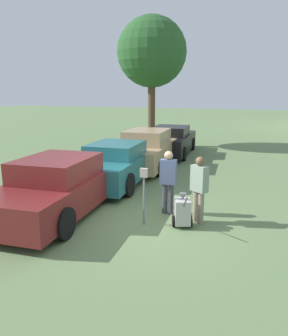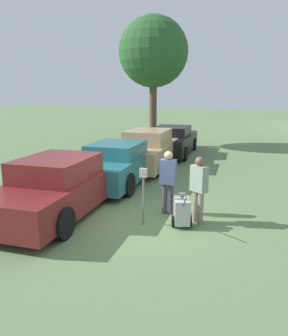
# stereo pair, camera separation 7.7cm
# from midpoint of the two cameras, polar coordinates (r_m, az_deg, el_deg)

# --- Properties ---
(ground_plane) EXTENTS (120.00, 120.00, 0.00)m
(ground_plane) POSITION_cam_midpoint_polar(r_m,az_deg,el_deg) (8.37, -0.51, -9.25)
(ground_plane) COLOR #607A4C
(parked_car_maroon) EXTENTS (2.52, 5.25, 1.53)m
(parked_car_maroon) POSITION_cam_midpoint_polar(r_m,az_deg,el_deg) (9.09, -14.43, -3.10)
(parked_car_maroon) COLOR maroon
(parked_car_maroon) RESTS_ON ground_plane
(parked_car_teal) EXTENTS (2.46, 5.13, 1.46)m
(parked_car_teal) POSITION_cam_midpoint_polar(r_m,az_deg,el_deg) (11.78, -4.75, 0.82)
(parked_car_teal) COLOR #23666B
(parked_car_teal) RESTS_ON ground_plane
(parked_car_tan) EXTENTS (2.48, 5.43, 1.62)m
(parked_car_tan) POSITION_cam_midpoint_polar(r_m,az_deg,el_deg) (14.31, 0.57, 3.22)
(parked_car_tan) COLOR tan
(parked_car_tan) RESTS_ON ground_plane
(parked_car_black) EXTENTS (2.49, 5.20, 1.48)m
(parked_car_black) POSITION_cam_midpoint_polar(r_m,az_deg,el_deg) (17.27, 4.63, 4.71)
(parked_car_black) COLOR black
(parked_car_black) RESTS_ON ground_plane
(parking_meter) EXTENTS (0.18, 0.09, 1.42)m
(parking_meter) POSITION_cam_midpoint_polar(r_m,az_deg,el_deg) (7.87, -0.29, -3.13)
(parking_meter) COLOR slate
(parking_meter) RESTS_ON ground_plane
(person_worker) EXTENTS (0.44, 0.26, 1.70)m
(person_worker) POSITION_cam_midpoint_polar(r_m,az_deg,el_deg) (8.61, 3.99, -1.85)
(person_worker) COLOR #3F3F47
(person_worker) RESTS_ON ground_plane
(person_supervisor) EXTENTS (0.47, 0.40, 1.68)m
(person_supervisor) POSITION_cam_midpoint_polar(r_m,az_deg,el_deg) (8.09, 9.32, -3.08)
(person_supervisor) COLOR gray
(person_supervisor) RESTS_ON ground_plane
(equipment_cart) EXTENTS (0.59, 0.98, 1.00)m
(equipment_cart) POSITION_cam_midpoint_polar(r_m,az_deg,el_deg) (7.97, 6.43, -7.53)
(equipment_cart) COLOR #B2B2AD
(equipment_cart) RESTS_ON ground_plane
(shade_tree) EXTENTS (4.02, 4.02, 7.47)m
(shade_tree) POSITION_cam_midpoint_polar(r_m,az_deg,el_deg) (19.98, 1.24, 19.45)
(shade_tree) COLOR brown
(shade_tree) RESTS_ON ground_plane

